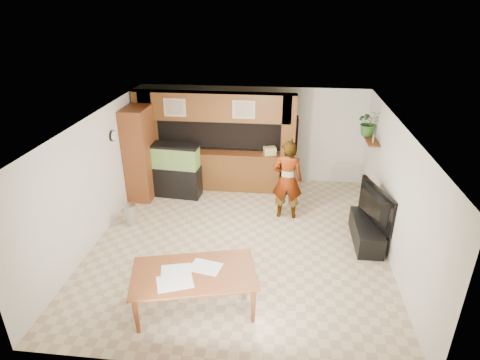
# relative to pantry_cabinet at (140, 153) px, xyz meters

# --- Properties ---
(floor) EXTENTS (6.50, 6.50, 0.00)m
(floor) POSITION_rel_pantry_cabinet_xyz_m (2.70, -1.85, -1.17)
(floor) COLOR #C3B087
(floor) RESTS_ON ground
(ceiling) EXTENTS (6.50, 6.50, 0.00)m
(ceiling) POSITION_rel_pantry_cabinet_xyz_m (2.70, -1.85, 1.43)
(ceiling) COLOR white
(ceiling) RESTS_ON wall_back
(wall_back) EXTENTS (6.00, 0.00, 6.00)m
(wall_back) POSITION_rel_pantry_cabinet_xyz_m (2.70, 1.40, 0.13)
(wall_back) COLOR silver
(wall_back) RESTS_ON floor
(wall_left) EXTENTS (0.00, 6.50, 6.50)m
(wall_left) POSITION_rel_pantry_cabinet_xyz_m (-0.30, -1.85, 0.13)
(wall_left) COLOR silver
(wall_left) RESTS_ON floor
(wall_right) EXTENTS (0.00, 6.50, 6.50)m
(wall_right) POSITION_rel_pantry_cabinet_xyz_m (5.70, -1.85, 0.13)
(wall_right) COLOR silver
(wall_right) RESTS_ON floor
(partition) EXTENTS (4.20, 0.99, 2.60)m
(partition) POSITION_rel_pantry_cabinet_xyz_m (1.75, 0.79, 0.15)
(partition) COLOR brown
(partition) RESTS_ON floor
(wall_clock) EXTENTS (0.05, 0.25, 0.25)m
(wall_clock) POSITION_rel_pantry_cabinet_xyz_m (-0.27, -0.85, 0.73)
(wall_clock) COLOR black
(wall_clock) RESTS_ON wall_left
(wall_shelf) EXTENTS (0.25, 0.90, 0.04)m
(wall_shelf) POSITION_rel_pantry_cabinet_xyz_m (5.55, 0.10, 0.53)
(wall_shelf) COLOR brown
(wall_shelf) RESTS_ON wall_right
(pantry_cabinet) EXTENTS (0.58, 0.95, 2.33)m
(pantry_cabinet) POSITION_rel_pantry_cabinet_xyz_m (0.00, 0.00, 0.00)
(pantry_cabinet) COLOR brown
(pantry_cabinet) RESTS_ON floor
(trash_can) EXTENTS (0.26, 0.26, 0.48)m
(trash_can) POSITION_rel_pantry_cabinet_xyz_m (0.17, -1.43, -0.92)
(trash_can) COLOR #B2B2B7
(trash_can) RESTS_ON floor
(aquarium) EXTENTS (1.26, 0.47, 1.40)m
(aquarium) POSITION_rel_pantry_cabinet_xyz_m (0.84, 0.10, -0.48)
(aquarium) COLOR black
(aquarium) RESTS_ON floor
(tv_stand) EXTENTS (0.51, 1.39, 0.46)m
(tv_stand) POSITION_rel_pantry_cabinet_xyz_m (5.35, -1.58, -0.93)
(tv_stand) COLOR black
(tv_stand) RESTS_ON floor
(television) EXTENTS (0.55, 1.36, 0.78)m
(television) POSITION_rel_pantry_cabinet_xyz_m (5.35, -1.58, -0.31)
(television) COLOR black
(television) RESTS_ON tv_stand
(photo_frame) EXTENTS (0.05, 0.14, 0.18)m
(photo_frame) POSITION_rel_pantry_cabinet_xyz_m (5.55, -0.12, 0.64)
(photo_frame) COLOR tan
(photo_frame) RESTS_ON wall_shelf
(potted_plant) EXTENTS (0.63, 0.56, 0.62)m
(potted_plant) POSITION_rel_pantry_cabinet_xyz_m (5.52, 0.38, 0.86)
(potted_plant) COLOR #2F5D25
(potted_plant) RESTS_ON wall_shelf
(person) EXTENTS (0.69, 0.46, 1.88)m
(person) POSITION_rel_pantry_cabinet_xyz_m (3.66, -0.69, -0.23)
(person) COLOR #958052
(person) RESTS_ON floor
(microphone) EXTENTS (0.04, 0.10, 0.16)m
(microphone) POSITION_rel_pantry_cabinet_xyz_m (3.71, -0.85, 0.76)
(microphone) COLOR black
(microphone) RESTS_ON person
(dining_table) EXTENTS (2.20, 1.55, 0.70)m
(dining_table) POSITION_rel_pantry_cabinet_xyz_m (2.20, -3.94, -0.82)
(dining_table) COLOR brown
(dining_table) RESTS_ON floor
(newspaper_a) EXTENTS (0.56, 0.46, 0.01)m
(newspaper_a) POSITION_rel_pantry_cabinet_xyz_m (1.90, -3.89, -0.46)
(newspaper_a) COLOR silver
(newspaper_a) RESTS_ON dining_table
(newspaper_b) EXTENTS (0.66, 0.58, 0.01)m
(newspaper_b) POSITION_rel_pantry_cabinet_xyz_m (1.95, -4.17, -0.46)
(newspaper_b) COLOR silver
(newspaper_b) RESTS_ON dining_table
(newspaper_c) EXTENTS (0.56, 0.46, 0.01)m
(newspaper_c) POSITION_rel_pantry_cabinet_xyz_m (2.35, -3.74, -0.46)
(newspaper_c) COLOR silver
(newspaper_c) RESTS_ON dining_table
(counter_box) EXTENTS (0.35, 0.28, 0.20)m
(counter_box) POSITION_rel_pantry_cabinet_xyz_m (3.20, 0.60, -0.03)
(counter_box) COLOR tan
(counter_box) RESTS_ON partition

